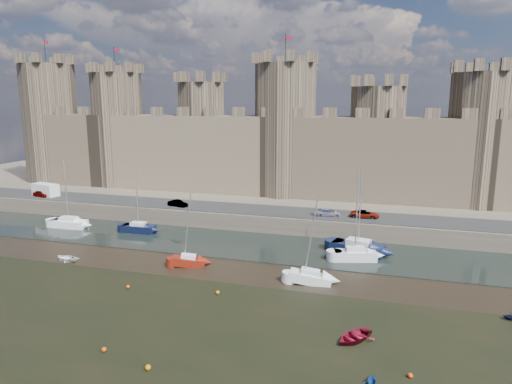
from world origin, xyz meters
TOP-DOWN VIEW (x-y plane):
  - ground at (0.00, 0.00)m, footprint 160.00×160.00m
  - seaweed_patch at (0.00, -6.00)m, footprint 70.00×34.00m
  - water_channel at (0.00, 24.00)m, footprint 160.00×12.00m
  - quay at (0.00, 60.00)m, footprint 160.00×60.00m
  - road at (0.00, 34.00)m, footprint 160.00×7.00m
  - castle at (-0.64, 48.00)m, footprint 108.50×11.00m
  - car_0 at (-38.34, 32.68)m, footprint 3.69×2.19m
  - car_1 at (-11.82, 32.49)m, footprint 3.58×1.98m
  - car_2 at (12.08, 33.11)m, footprint 4.13×2.35m
  - car_3 at (17.36, 33.63)m, footprint 4.13×1.99m
  - van at (-38.12, 33.50)m, footprint 5.47×3.20m
  - sailboat_0 at (-26.45, 24.58)m, footprint 5.66×2.35m
  - sailboat_1 at (-14.68, 25.18)m, footprint 4.91×1.96m
  - sailboat_2 at (16.93, 21.98)m, footprint 5.39×3.25m
  - sailboat_3 at (17.11, 24.82)m, footprint 6.89×4.01m
  - sailboat_4 at (-1.75, 14.56)m, footprint 4.13×2.62m
  - sailboat_5 at (12.89, 13.50)m, footprint 4.61×2.20m
  - dinghy_4 at (18.34, 2.56)m, footprint 4.02×4.20m
  - dinghy_5 at (20.00, -3.23)m, footprint 1.44×1.63m
  - dinghy_6 at (-16.86, 12.00)m, footprint 3.58×2.91m
  - dinghy_7 at (31.45, 10.14)m, footprint 1.32×1.14m
  - buoy_1 at (-5.02, 6.69)m, footprint 0.40×0.40m
  - buoy_2 at (4.38, -5.82)m, footprint 0.43×0.43m
  - buoy_3 at (4.44, 7.98)m, footprint 0.41×0.41m
  - buoy_4 at (-0.15, -4.59)m, footprint 0.40×0.40m
  - buoy_5 at (22.57, -1.46)m, footprint 0.38×0.38m

SIDE VIEW (x-z plane):
  - ground at x=0.00m, z-range 0.00..0.00m
  - seaweed_patch at x=0.00m, z-range 0.00..0.01m
  - water_channel at x=0.00m, z-range 0.00..0.08m
  - buoy_5 at x=22.57m, z-range 0.00..0.38m
  - buoy_4 at x=-0.15m, z-range 0.00..0.40m
  - buoy_1 at x=-5.02m, z-range 0.00..0.40m
  - buoy_3 at x=4.44m, z-range 0.00..0.41m
  - buoy_2 at x=4.38m, z-range 0.00..0.43m
  - dinghy_6 at x=-16.86m, z-range 0.00..0.65m
  - dinghy_7 at x=31.45m, z-range 0.00..0.69m
  - dinghy_4 at x=18.34m, z-range 0.00..0.71m
  - dinghy_5 at x=20.00m, z-range 0.00..0.81m
  - sailboat_4 at x=-1.75m, z-range -3.82..5.19m
  - sailboat_5 at x=12.89m, z-range -4.10..5.50m
  - sailboat_1 at x=-14.68m, z-range -4.11..5.67m
  - sailboat_0 at x=-26.45m, z-range -4.43..6.05m
  - sailboat_2 at x=16.93m, z-range -4.59..6.30m
  - sailboat_3 at x=17.11m, z-range -4.82..6.53m
  - quay at x=0.00m, z-range 0.00..2.50m
  - road at x=0.00m, z-range 2.50..2.60m
  - car_1 at x=-11.82m, z-range 2.50..3.62m
  - car_2 at x=12.08m, z-range 2.50..3.63m
  - car_3 at x=17.36m, z-range 2.50..3.63m
  - car_0 at x=-38.34m, z-range 2.50..3.68m
  - van at x=-38.12m, z-range 2.50..4.74m
  - castle at x=-0.64m, z-range -2.83..26.17m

